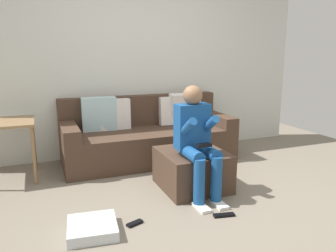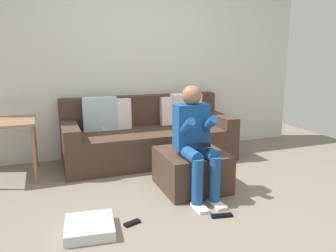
# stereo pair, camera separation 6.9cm
# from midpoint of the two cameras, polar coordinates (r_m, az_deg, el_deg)

# --- Properties ---
(ground_plane) EXTENTS (6.49, 6.49, 0.00)m
(ground_plane) POSITION_cam_midpoint_polar(r_m,az_deg,el_deg) (3.17, 4.93, -13.77)
(ground_plane) COLOR slate
(wall_back) EXTENTS (4.99, 0.10, 2.68)m
(wall_back) POSITION_cam_midpoint_polar(r_m,az_deg,el_deg) (4.70, -5.82, 11.66)
(wall_back) COLOR silver
(wall_back) RESTS_ON ground_plane
(couch_sectional) EXTENTS (2.19, 0.88, 0.85)m
(couch_sectional) POSITION_cam_midpoint_polar(r_m,az_deg,el_deg) (4.43, -4.03, -1.76)
(couch_sectional) COLOR #473326
(couch_sectional) RESTS_ON ground_plane
(ottoman) EXTENTS (0.65, 0.69, 0.40)m
(ottoman) POSITION_cam_midpoint_polar(r_m,az_deg,el_deg) (3.54, 3.58, -7.43)
(ottoman) COLOR #473326
(ottoman) RESTS_ON ground_plane
(person_seated) EXTENTS (0.33, 0.61, 1.09)m
(person_seated) POSITION_cam_midpoint_polar(r_m,az_deg,el_deg) (3.23, 4.33, -1.98)
(person_seated) COLOR #194C8C
(person_seated) RESTS_ON ground_plane
(storage_bin) EXTENTS (0.42, 0.44, 0.09)m
(storage_bin) POSITION_cam_midpoint_polar(r_m,az_deg,el_deg) (2.82, -13.54, -16.60)
(storage_bin) COLOR silver
(storage_bin) RESTS_ON ground_plane
(side_table) EXTENTS (0.59, 0.63, 0.67)m
(side_table) POSITION_cam_midpoint_polar(r_m,az_deg,el_deg) (4.10, -26.37, -0.48)
(side_table) COLOR olive
(side_table) RESTS_ON ground_plane
(remote_near_ottoman) EXTENTS (0.19, 0.09, 0.02)m
(remote_near_ottoman) POSITION_cam_midpoint_polar(r_m,az_deg,el_deg) (3.04, 8.89, -14.84)
(remote_near_ottoman) COLOR black
(remote_near_ottoman) RESTS_ON ground_plane
(remote_by_storage_bin) EXTENTS (0.15, 0.10, 0.02)m
(remote_by_storage_bin) POSITION_cam_midpoint_polar(r_m,az_deg,el_deg) (2.90, -6.42, -16.22)
(remote_by_storage_bin) COLOR black
(remote_by_storage_bin) RESTS_ON ground_plane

